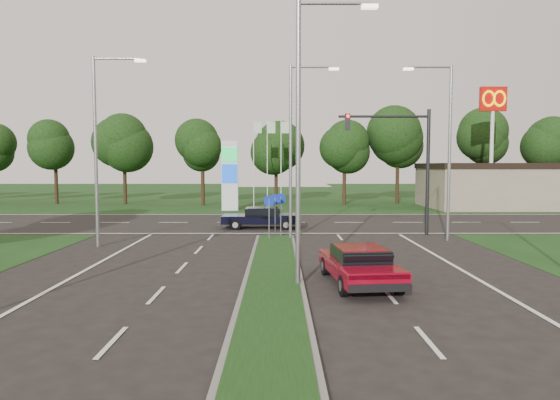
{
  "coord_description": "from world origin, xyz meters",
  "views": [
    {
      "loc": [
        0.18,
        -9.76,
        3.91
      ],
      "look_at": [
        0.25,
        14.73,
        2.2
      ],
      "focal_mm": 32.0,
      "sensor_mm": 36.0,
      "label": 1
    }
  ],
  "objects": [
    {
      "name": "streetlight_left_far",
      "position": [
        -8.3,
        14.0,
        5.08
      ],
      "size": [
        2.53,
        0.22,
        9.0
      ],
      "color": "gray",
      "rests_on": "ground"
    },
    {
      "name": "navy_sedan",
      "position": [
        -0.87,
        20.88,
        0.7
      ],
      "size": [
        4.76,
        2.01,
        1.31
      ],
      "rotation": [
        0.0,
        0.0,
        1.57
      ],
      "color": "black",
      "rests_on": "ground"
    },
    {
      "name": "commercial_building",
      "position": [
        22.0,
        36.0,
        2.0
      ],
      "size": [
        16.0,
        9.0,
        4.0
      ],
      "primitive_type": "cube",
      "color": "gray",
      "rests_on": "ground"
    },
    {
      "name": "streetlight_right_far",
      "position": [
        8.8,
        16.0,
        5.08
      ],
      "size": [
        2.53,
        0.22,
        9.0
      ],
      "rotation": [
        0.0,
        0.0,
        3.14
      ],
      "color": "gray",
      "rests_on": "ground"
    },
    {
      "name": "cross_road",
      "position": [
        0.0,
        24.0,
        0.0
      ],
      "size": [
        160.0,
        12.0,
        0.02
      ],
      "primitive_type": "cube",
      "color": "black",
      "rests_on": "ground"
    },
    {
      "name": "median_kerb",
      "position": [
        0.0,
        4.0,
        0.06
      ],
      "size": [
        2.0,
        26.0,
        0.12
      ],
      "primitive_type": "cube",
      "color": "slate",
      "rests_on": "ground"
    },
    {
      "name": "median_signs",
      "position": [
        0.0,
        16.4,
        1.71
      ],
      "size": [
        1.16,
        1.76,
        2.38
      ],
      "color": "gray",
      "rests_on": "ground"
    },
    {
      "name": "streetlight_median_far",
      "position": [
        1.0,
        16.0,
        5.08
      ],
      "size": [
        2.53,
        0.22,
        9.0
      ],
      "color": "gray",
      "rests_on": "ground"
    },
    {
      "name": "mcdonalds_sign",
      "position": [
        18.0,
        31.97,
        7.99
      ],
      "size": [
        2.2,
        0.47,
        10.4
      ],
      "color": "silver",
      "rests_on": "ground"
    },
    {
      "name": "streetlight_median_near",
      "position": [
        1.0,
        6.0,
        5.08
      ],
      "size": [
        2.53,
        0.22,
        9.0
      ],
      "color": "gray",
      "rests_on": "ground"
    },
    {
      "name": "verge_far",
      "position": [
        0.0,
        55.0,
        0.0
      ],
      "size": [
        160.0,
        50.0,
        0.02
      ],
      "primitive_type": "cube",
      "color": "black",
      "rests_on": "ground"
    },
    {
      "name": "ground",
      "position": [
        0.0,
        0.0,
        0.0
      ],
      "size": [
        160.0,
        160.0,
        0.0
      ],
      "primitive_type": "plane",
      "color": "black",
      "rests_on": "ground"
    },
    {
      "name": "gas_pylon",
      "position": [
        -3.79,
        33.05,
        3.2
      ],
      "size": [
        5.8,
        1.26,
        8.0
      ],
      "color": "silver",
      "rests_on": "ground"
    },
    {
      "name": "red_sedan",
      "position": [
        2.83,
        6.4,
        0.67
      ],
      "size": [
        2.29,
        4.71,
        1.25
      ],
      "rotation": [
        0.0,
        0.0,
        0.1
      ],
      "color": "maroon",
      "rests_on": "ground"
    },
    {
      "name": "treeline_far",
      "position": [
        0.1,
        39.93,
        6.83
      ],
      "size": [
        6.0,
        6.0,
        9.9
      ],
      "color": "black",
      "rests_on": "ground"
    },
    {
      "name": "traffic_signal",
      "position": [
        7.19,
        18.0,
        4.65
      ],
      "size": [
        5.1,
        0.42,
        7.0
      ],
      "color": "black",
      "rests_on": "ground"
    }
  ]
}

